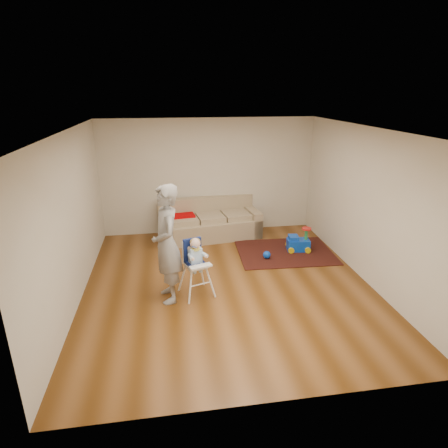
{
  "coord_description": "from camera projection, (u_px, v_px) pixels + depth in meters",
  "views": [
    {
      "loc": [
        -0.98,
        -5.88,
        3.29
      ],
      "look_at": [
        0.0,
        0.4,
        1.0
      ],
      "focal_mm": 30.0,
      "sensor_mm": 36.0,
      "label": 1
    }
  ],
  "objects": [
    {
      "name": "adult",
      "position": [
        167.0,
        244.0,
        5.93
      ],
      "size": [
        0.57,
        0.78,
        1.95
      ],
      "primitive_type": "imported",
      "rotation": [
        0.0,
        0.0,
        -1.41
      ],
      "color": "gray",
      "rests_on": "ground"
    },
    {
      "name": "side_table",
      "position": [
        184.0,
        229.0,
        8.63
      ],
      "size": [
        0.49,
        0.49,
        0.49
      ],
      "primitive_type": null,
      "color": "black",
      "rests_on": "ground"
    },
    {
      "name": "sofa",
      "position": [
        210.0,
        219.0,
        8.7
      ],
      "size": [
        2.4,
        1.23,
        0.89
      ],
      "rotation": [
        0.0,
        0.0,
        0.13
      ],
      "color": "gray",
      "rests_on": "ground"
    },
    {
      "name": "area_rug",
      "position": [
        285.0,
        252.0,
        8.01
      ],
      "size": [
        2.05,
        1.58,
        0.02
      ],
      "primitive_type": "cube",
      "rotation": [
        0.0,
        0.0,
        -0.04
      ],
      "color": "black",
      "rests_on": "ground"
    },
    {
      "name": "room_envelope",
      "position": [
        223.0,
        175.0,
        6.57
      ],
      "size": [
        5.04,
        5.52,
        2.72
      ],
      "color": "beige",
      "rests_on": "ground"
    },
    {
      "name": "high_chair",
      "position": [
        196.0,
        268.0,
        6.23
      ],
      "size": [
        0.6,
        0.6,
        1.03
      ],
      "rotation": [
        0.0,
        0.0,
        0.31
      ],
      "color": "white",
      "rests_on": "ground"
    },
    {
      "name": "toy_ball",
      "position": [
        267.0,
        255.0,
        7.67
      ],
      "size": [
        0.16,
        0.16,
        0.16
      ],
      "primitive_type": "sphere",
      "color": "blue",
      "rests_on": "area_rug"
    },
    {
      "name": "ride_on_toy",
      "position": [
        299.0,
        239.0,
        8.01
      ],
      "size": [
        0.51,
        0.39,
        0.51
      ],
      "primitive_type": null,
      "rotation": [
        0.0,
        0.0,
        -0.13
      ],
      "color": "blue",
      "rests_on": "area_rug"
    },
    {
      "name": "ground",
      "position": [
        227.0,
        284.0,
        6.72
      ],
      "size": [
        5.5,
        5.5,
        0.0
      ],
      "primitive_type": "plane",
      "color": "#552F0E",
      "rests_on": "ground"
    }
  ]
}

